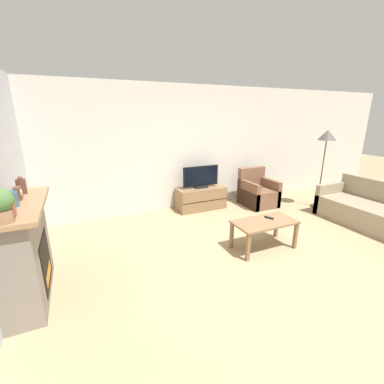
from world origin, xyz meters
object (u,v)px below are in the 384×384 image
at_px(floor_lamp, 327,139).
at_px(tv, 201,178).
at_px(potted_plant, 1,204).
at_px(tv_stand, 201,198).
at_px(mantel_vase_left, 7,207).
at_px(armchair, 257,193).
at_px(fireplace, 25,252).
at_px(mantel_vase_centre_left, 13,199).
at_px(mantel_clock, 18,194).
at_px(remote, 269,218).
at_px(coffee_table, 264,225).
at_px(mantel_vase_right, 21,186).

bearing_deg(floor_lamp, tv, 158.02).
height_order(potted_plant, tv_stand, potted_plant).
distance_m(mantel_vase_left, armchair, 4.96).
bearing_deg(potted_plant, armchair, 25.21).
relative_size(tv, armchair, 0.99).
height_order(fireplace, floor_lamp, floor_lamp).
bearing_deg(tv_stand, mantel_vase_centre_left, -147.71).
xyz_separation_m(mantel_clock, armchair, (4.46, 1.41, -0.95)).
relative_size(potted_plant, remote, 2.08).
relative_size(coffee_table, remote, 6.60).
xyz_separation_m(mantel_vase_left, floor_lamp, (5.66, 1.23, 0.30)).
relative_size(tv_stand, floor_lamp, 0.62).
relative_size(tv, floor_lamp, 0.48).
distance_m(fireplace, coffee_table, 3.25).
bearing_deg(mantel_vase_left, coffee_table, 3.51).
xyz_separation_m(potted_plant, tv, (3.12, 2.43, -0.61)).
bearing_deg(floor_lamp, mantel_clock, -172.85).
bearing_deg(coffee_table, fireplace, 176.54).
xyz_separation_m(mantel_vase_right, tv, (3.12, 1.47, -0.53)).
distance_m(potted_plant, tv, 3.99).
bearing_deg(tv, coffee_table, -87.02).
bearing_deg(armchair, mantel_vase_left, -156.54).
xyz_separation_m(mantel_vase_left, coffee_table, (3.22, 0.20, -0.85)).
bearing_deg(mantel_clock, mantel_vase_left, -90.08).
bearing_deg(coffee_table, remote, 25.46).
bearing_deg(fireplace, floor_lamp, 8.43).
xyz_separation_m(mantel_vase_left, tv_stand, (3.12, 2.26, -1.00)).
bearing_deg(mantel_clock, floor_lamp, 7.15).
xyz_separation_m(coffee_table, remote, (0.14, 0.07, 0.08)).
distance_m(armchair, remote, 2.01).
bearing_deg(potted_plant, floor_lamp, 13.89).
relative_size(fireplace, floor_lamp, 0.75).
bearing_deg(remote, mantel_vase_left, 157.35).
bearing_deg(potted_plant, tv_stand, 37.93).
bearing_deg(floor_lamp, mantel_vase_centre_left, -170.57).
xyz_separation_m(mantel_vase_right, mantel_clock, (0.00, -0.26, -0.02)).
xyz_separation_m(fireplace, coffee_table, (3.24, -0.20, -0.19)).
distance_m(tv, floor_lamp, 2.87).
relative_size(fireplace, mantel_vase_right, 6.12).
bearing_deg(mantel_vase_centre_left, fireplace, 99.74).
xyz_separation_m(mantel_vase_left, mantel_vase_centre_left, (0.00, 0.30, -0.01)).
distance_m(tv_stand, coffee_table, 2.07).
distance_m(mantel_vase_right, tv, 3.49).
relative_size(potted_plant, armchair, 0.37).
height_order(mantel_vase_centre_left, tv, mantel_vase_centre_left).
xyz_separation_m(potted_plant, armchair, (4.46, 2.10, -1.05)).
relative_size(fireplace, potted_plant, 4.16).
distance_m(fireplace, mantel_vase_right, 0.77).
height_order(mantel_vase_left, tv, mantel_vase_left).
bearing_deg(tv_stand, armchair, -13.73).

